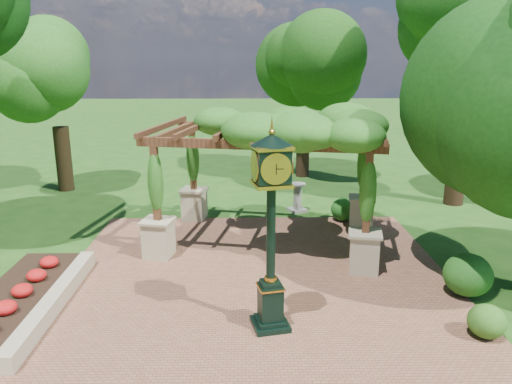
{
  "coord_description": "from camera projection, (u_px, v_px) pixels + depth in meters",
  "views": [
    {
      "loc": [
        -0.24,
        -9.82,
        5.54
      ],
      "look_at": [
        0.0,
        2.5,
        2.2
      ],
      "focal_mm": 35.0,
      "sensor_mm": 36.0,
      "label": 1
    }
  ],
  "objects": [
    {
      "name": "ground",
      "position": [
        258.0,
        318.0,
        10.93
      ],
      "size": [
        120.0,
        120.0,
        0.0
      ],
      "primitive_type": "plane",
      "color": "#1E4714",
      "rests_on": "ground"
    },
    {
      "name": "brick_plaza",
      "position": [
        257.0,
        297.0,
        11.89
      ],
      "size": [
        10.0,
        12.0,
        0.04
      ],
      "primitive_type": "cube",
      "color": "brown",
      "rests_on": "ground"
    },
    {
      "name": "border_wall",
      "position": [
        55.0,
        301.0,
        11.28
      ],
      "size": [
        0.35,
        5.0,
        0.4
      ],
      "primitive_type": "cube",
      "color": "#C6B793",
      "rests_on": "ground"
    },
    {
      "name": "flower_bed",
      "position": [
        15.0,
        303.0,
        11.26
      ],
      "size": [
        1.5,
        5.0,
        0.36
      ],
      "primitive_type": "cube",
      "color": "red",
      "rests_on": "ground"
    },
    {
      "name": "pedestal_clock",
      "position": [
        271.0,
        215.0,
        9.89
      ],
      "size": [
        0.98,
        0.98,
        4.18
      ],
      "rotation": [
        0.0,
        0.0,
        0.21
      ],
      "color": "black",
      "rests_on": "brick_plaza"
    },
    {
      "name": "pergola",
      "position": [
        268.0,
        132.0,
        14.55
      ],
      "size": [
        7.32,
        5.37,
        4.18
      ],
      "rotation": [
        0.0,
        0.0,
        -0.2
      ],
      "color": "#C0B58F",
      "rests_on": "brick_plaza"
    },
    {
      "name": "sundial",
      "position": [
        297.0,
        199.0,
        18.41
      ],
      "size": [
        0.78,
        0.78,
        1.06
      ],
      "rotation": [
        0.0,
        0.0,
        0.42
      ],
      "color": "gray",
      "rests_on": "ground"
    },
    {
      "name": "shrub_front",
      "position": [
        487.0,
        321.0,
        10.07
      ],
      "size": [
        0.83,
        0.83,
        0.69
      ],
      "primitive_type": "ellipsoid",
      "rotation": [
        0.0,
        0.0,
        -0.09
      ],
      "color": "#2D5E1B",
      "rests_on": "brick_plaza"
    },
    {
      "name": "shrub_mid",
      "position": [
        468.0,
        275.0,
        11.82
      ],
      "size": [
        1.27,
        1.27,
        1.02
      ],
      "primitive_type": "ellipsoid",
      "rotation": [
        0.0,
        0.0,
        0.12
      ],
      "color": "#215818",
      "rests_on": "brick_plaza"
    },
    {
      "name": "shrub_back",
      "position": [
        344.0,
        209.0,
        17.28
      ],
      "size": [
        0.94,
        0.94,
        0.8
      ],
      "primitive_type": "ellipsoid",
      "rotation": [
        0.0,
        0.0,
        0.07
      ],
      "color": "#205E1B",
      "rests_on": "brick_plaza"
    },
    {
      "name": "tree_west_far",
      "position": [
        55.0,
        76.0,
        20.27
      ],
      "size": [
        3.81,
        3.81,
        7.03
      ],
      "color": "black",
      "rests_on": "ground"
    },
    {
      "name": "tree_north",
      "position": [
        305.0,
        69.0,
        22.71
      ],
      "size": [
        3.62,
        3.62,
        7.33
      ],
      "color": "#332014",
      "rests_on": "ground"
    },
    {
      "name": "tree_east_far",
      "position": [
        471.0,
        30.0,
        17.8
      ],
      "size": [
        4.21,
        4.21,
        9.44
      ],
      "color": "#301D12",
      "rests_on": "ground"
    }
  ]
}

